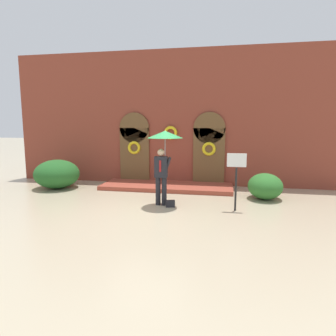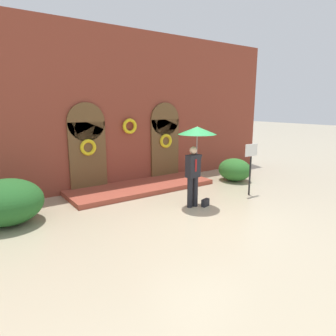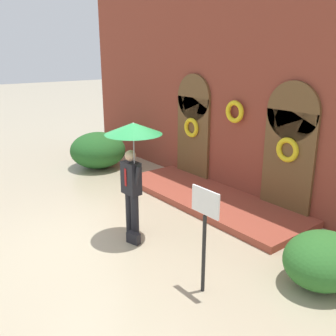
% 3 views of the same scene
% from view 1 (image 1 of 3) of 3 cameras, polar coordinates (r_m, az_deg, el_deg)
% --- Properties ---
extents(ground_plane, '(80.00, 80.00, 0.00)m').
position_cam_1_polar(ground_plane, '(9.19, -3.93, -7.87)').
color(ground_plane, tan).
extents(building_facade, '(14.00, 2.30, 5.60)m').
position_cam_1_polar(building_facade, '(12.88, 0.75, 8.89)').
color(building_facade, brown).
rests_on(building_facade, ground).
extents(person_with_umbrella, '(1.10, 1.10, 2.36)m').
position_cam_1_polar(person_with_umbrella, '(9.32, -0.76, 4.35)').
color(person_with_umbrella, black).
rests_on(person_with_umbrella, ground).
extents(handbag, '(0.30, 0.19, 0.22)m').
position_cam_1_polar(handbag, '(9.38, 0.44, -6.81)').
color(handbag, black).
rests_on(handbag, ground).
extents(sign_post, '(0.56, 0.06, 1.72)m').
position_cam_1_polar(sign_post, '(9.04, 12.88, -0.78)').
color(sign_post, black).
rests_on(sign_post, ground).
extents(shrub_left, '(1.76, 1.77, 1.15)m').
position_cam_1_polar(shrub_left, '(12.83, -20.40, -1.07)').
color(shrub_left, '#235B23').
rests_on(shrub_left, ground).
extents(shrub_right, '(1.17, 1.35, 0.89)m').
position_cam_1_polar(shrub_right, '(10.84, 18.02, -3.32)').
color(shrub_right, '#2D6B28').
rests_on(shrub_right, ground).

